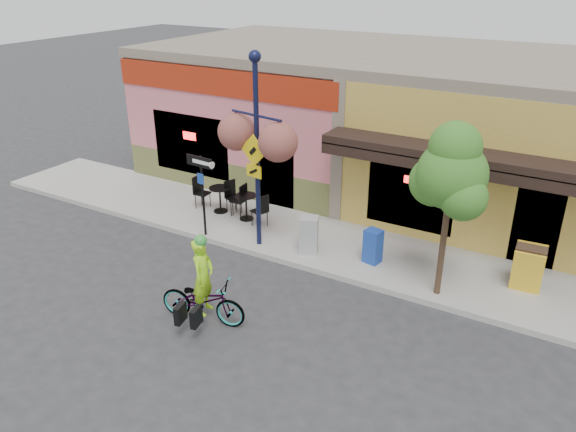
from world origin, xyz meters
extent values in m
plane|color=#2D2D30|center=(0.00, 0.00, 0.00)|extent=(90.00, 90.00, 0.00)
cube|color=#9E9B93|center=(0.00, 2.00, 0.07)|extent=(24.00, 3.00, 0.15)
cube|color=#A8A59E|center=(0.00, 0.55, 0.07)|extent=(24.00, 0.12, 0.15)
imported|color=#95280D|center=(-1.29, -2.46, 0.51)|extent=(2.02, 1.03, 1.01)
imported|color=#A0EE19|center=(-1.24, -2.46, 0.86)|extent=(0.52, 0.69, 1.71)
camera|label=1|loc=(5.37, -10.29, 7.08)|focal=35.00mm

